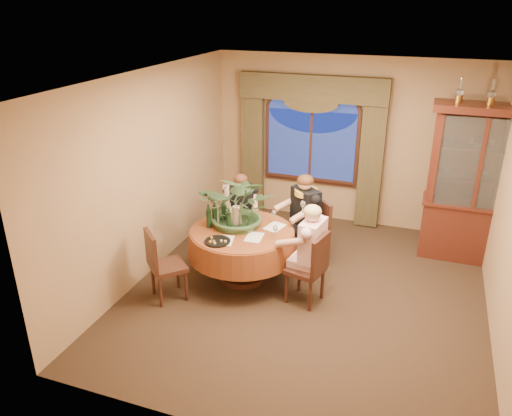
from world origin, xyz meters
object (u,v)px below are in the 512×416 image
(person_scarf, at_px, (305,219))
(wine_bottle_1, at_px, (214,214))
(centerpiece_plant, at_px, (240,180))
(stoneware_vase, at_px, (236,216))
(china_cabinet, at_px, (475,185))
(person_pink, at_px, (312,253))
(dining_table, at_px, (242,255))
(chair_back, at_px, (239,218))
(chair_back_right, at_px, (310,235))
(wine_bottle_4, at_px, (230,214))
(oil_lamp_left, at_px, (460,90))
(person_back, at_px, (241,211))
(chair_right, at_px, (305,268))
(wine_bottle_2, at_px, (209,216))
(wine_bottle_5, at_px, (216,213))
(chair_front_left, at_px, (168,265))
(wine_bottle_0, at_px, (224,211))
(oil_lamp_center, at_px, (492,92))
(wine_bottle_3, at_px, (229,220))
(olive_bowl, at_px, (247,230))

(person_scarf, relative_size, wine_bottle_1, 4.14)
(person_scarf, distance_m, centerpiece_plant, 1.21)
(stoneware_vase, bearing_deg, person_scarf, 39.26)
(china_cabinet, relative_size, stoneware_vase, 8.37)
(person_pink, distance_m, centerpiece_plant, 1.35)
(dining_table, xyz_separation_m, chair_back, (-0.40, 0.90, 0.10))
(chair_back_right, xyz_separation_m, wine_bottle_4, (-0.97, -0.63, 0.44))
(oil_lamp_left, xyz_separation_m, person_back, (-2.87, -0.82, -1.86))
(chair_right, distance_m, wine_bottle_2, 1.48)
(dining_table, bearing_deg, wine_bottle_5, 169.42)
(china_cabinet, distance_m, person_back, 3.42)
(dining_table, distance_m, chair_front_left, 1.05)
(wine_bottle_0, distance_m, wine_bottle_2, 0.27)
(oil_lamp_center, bearing_deg, chair_right, -135.19)
(wine_bottle_1, xyz_separation_m, wine_bottle_3, (0.27, -0.13, 0.00))
(china_cabinet, bearing_deg, dining_table, -149.48)
(person_scarf, relative_size, wine_bottle_3, 4.14)
(oil_lamp_center, height_order, wine_bottle_4, oil_lamp_center)
(chair_back_right, xyz_separation_m, wine_bottle_3, (-0.91, -0.82, 0.44))
(oil_lamp_center, xyz_separation_m, chair_back, (-3.31, -0.82, -1.99))
(chair_back_right, height_order, wine_bottle_2, wine_bottle_2)
(person_scarf, xyz_separation_m, centerpiece_plant, (-0.75, -0.62, 0.72))
(dining_table, height_order, wine_bottle_0, wine_bottle_0)
(person_scarf, xyz_separation_m, olive_bowl, (-0.59, -0.79, 0.09))
(chair_back_right, height_order, centerpiece_plant, centerpiece_plant)
(oil_lamp_left, height_order, centerpiece_plant, oil_lamp_left)
(olive_bowl, distance_m, wine_bottle_3, 0.28)
(oil_lamp_center, height_order, wine_bottle_5, oil_lamp_center)
(oil_lamp_left, distance_m, wine_bottle_3, 3.57)
(person_scarf, distance_m, wine_bottle_4, 1.14)
(chair_front_left, height_order, centerpiece_plant, centerpiece_plant)
(chair_right, xyz_separation_m, wine_bottle_5, (-1.35, 0.31, 0.44))
(oil_lamp_left, bearing_deg, stoneware_vase, -148.82)
(person_back, distance_m, person_scarf, 1.05)
(person_scarf, bearing_deg, oil_lamp_center, -116.16)
(person_pink, relative_size, centerpiece_plant, 1.12)
(chair_back_right, distance_m, wine_bottle_4, 1.24)
(chair_front_left, height_order, person_scarf, person_scarf)
(wine_bottle_1, bearing_deg, wine_bottle_0, 64.38)
(chair_back_right, distance_m, wine_bottle_5, 1.40)
(oil_lamp_center, xyz_separation_m, wine_bottle_4, (-3.11, -1.64, -1.56))
(dining_table, xyz_separation_m, centerpiece_plant, (-0.08, 0.15, 1.03))
(chair_right, xyz_separation_m, wine_bottle_4, (-1.15, 0.31, 0.44))
(person_back, bearing_deg, wine_bottle_3, 80.36)
(wine_bottle_3, height_order, wine_bottle_5, same)
(dining_table, height_order, person_back, person_back)
(chair_right, xyz_separation_m, wine_bottle_2, (-1.40, 0.17, 0.44))
(chair_front_left, bearing_deg, chair_right, 61.25)
(person_scarf, bearing_deg, wine_bottle_0, 71.79)
(chair_back_right, xyz_separation_m, person_scarf, (-0.10, 0.06, 0.20))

